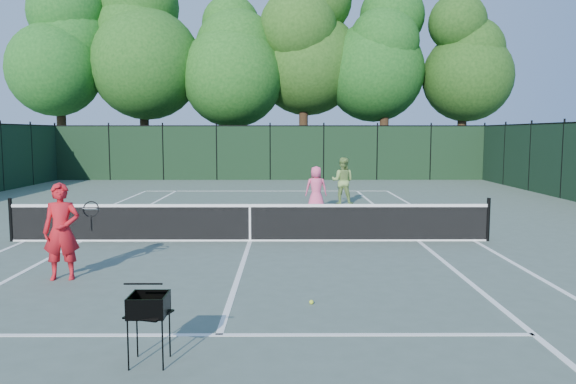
{
  "coord_description": "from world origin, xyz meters",
  "views": [
    {
      "loc": [
        0.87,
        -13.47,
        2.62
      ],
      "look_at": [
        0.93,
        1.0,
        1.1
      ],
      "focal_mm": 35.0,
      "sensor_mm": 36.0,
      "label": 1
    }
  ],
  "objects_px": {
    "coach": "(62,231)",
    "player_pink": "(316,188)",
    "loose_ball_midcourt": "(311,302)",
    "ball_hopper": "(149,306)",
    "player_green": "(343,181)"
  },
  "relations": [
    {
      "from": "player_green",
      "to": "coach",
      "type": "bearing_deg",
      "value": 75.06
    },
    {
      "from": "coach",
      "to": "player_green",
      "type": "relative_size",
      "value": 1.0
    },
    {
      "from": "player_green",
      "to": "loose_ball_midcourt",
      "type": "height_order",
      "value": "player_green"
    },
    {
      "from": "ball_hopper",
      "to": "loose_ball_midcourt",
      "type": "height_order",
      "value": "ball_hopper"
    },
    {
      "from": "player_pink",
      "to": "ball_hopper",
      "type": "distance_m",
      "value": 13.07
    },
    {
      "from": "player_green",
      "to": "loose_ball_midcourt",
      "type": "relative_size",
      "value": 25.53
    },
    {
      "from": "coach",
      "to": "loose_ball_midcourt",
      "type": "relative_size",
      "value": 25.64
    },
    {
      "from": "coach",
      "to": "player_pink",
      "type": "xyz_separation_m",
      "value": [
        5.05,
        9.08,
        -0.12
      ]
    },
    {
      "from": "player_green",
      "to": "ball_hopper",
      "type": "xyz_separation_m",
      "value": [
        -3.65,
        -14.4,
        -0.19
      ]
    },
    {
      "from": "ball_hopper",
      "to": "player_green",
      "type": "bearing_deg",
      "value": 92.59
    },
    {
      "from": "player_green",
      "to": "loose_ball_midcourt",
      "type": "xyz_separation_m",
      "value": [
        -1.71,
        -12.19,
        -0.83
      ]
    },
    {
      "from": "coach",
      "to": "player_pink",
      "type": "height_order",
      "value": "coach"
    },
    {
      "from": "player_green",
      "to": "ball_hopper",
      "type": "height_order",
      "value": "player_green"
    },
    {
      "from": "player_pink",
      "to": "loose_ball_midcourt",
      "type": "bearing_deg",
      "value": 86.35
    },
    {
      "from": "coach",
      "to": "player_green",
      "type": "distance_m",
      "value": 12.29
    }
  ]
}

